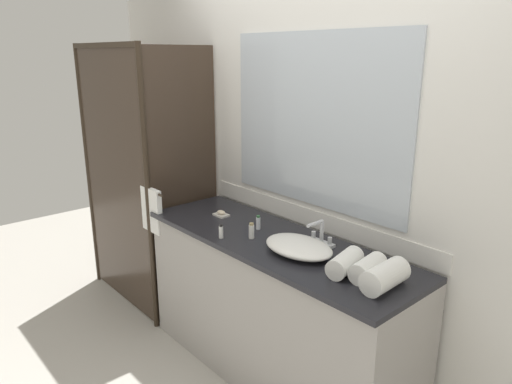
% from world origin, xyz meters
% --- Properties ---
extents(ground_plane, '(8.00, 8.00, 0.00)m').
position_xyz_m(ground_plane, '(0.00, 0.00, 0.00)').
color(ground_plane, '#B7B2A8').
extents(wall_back_with_mirror, '(4.40, 0.06, 2.60)m').
position_xyz_m(wall_back_with_mirror, '(0.00, 0.34, 1.31)').
color(wall_back_with_mirror, silver).
rests_on(wall_back_with_mirror, ground_plane).
extents(vanity_cabinet, '(1.80, 0.58, 0.90)m').
position_xyz_m(vanity_cabinet, '(0.00, 0.01, 0.45)').
color(vanity_cabinet, '#9E9993').
rests_on(vanity_cabinet, ground_plane).
extents(shower_enclosure, '(1.20, 0.59, 2.00)m').
position_xyz_m(shower_enclosure, '(-1.28, -0.19, 1.02)').
color(shower_enclosure, '#2D2319').
rests_on(shower_enclosure, ground_plane).
extents(sink_basin, '(0.41, 0.28, 0.07)m').
position_xyz_m(sink_basin, '(0.23, -0.03, 0.94)').
color(sink_basin, white).
rests_on(sink_basin, vanity_cabinet).
extents(faucet, '(0.17, 0.14, 0.15)m').
position_xyz_m(faucet, '(0.23, 0.14, 0.95)').
color(faucet, silver).
rests_on(faucet, vanity_cabinet).
extents(soap_dish, '(0.10, 0.07, 0.04)m').
position_xyz_m(soap_dish, '(-0.52, 0.02, 0.91)').
color(soap_dish, silver).
rests_on(soap_dish, vanity_cabinet).
extents(amenity_bottle_lotion, '(0.03, 0.03, 0.09)m').
position_xyz_m(amenity_bottle_lotion, '(-0.18, 0.04, 0.94)').
color(amenity_bottle_lotion, silver).
rests_on(amenity_bottle_lotion, vanity_cabinet).
extents(amenity_bottle_conditioner, '(0.03, 0.03, 0.09)m').
position_xyz_m(amenity_bottle_conditioner, '(-0.10, -0.08, 0.94)').
color(amenity_bottle_conditioner, white).
rests_on(amenity_bottle_conditioner, vanity_cabinet).
extents(amenity_bottle_body_wash, '(0.03, 0.03, 0.08)m').
position_xyz_m(amenity_bottle_body_wash, '(-0.21, -0.21, 0.94)').
color(amenity_bottle_body_wash, white).
rests_on(amenity_bottle_body_wash, vanity_cabinet).
extents(rolled_towel_near_edge, '(0.13, 0.25, 0.12)m').
position_xyz_m(rolled_towel_near_edge, '(0.76, -0.03, 0.96)').
color(rolled_towel_near_edge, white).
rests_on(rolled_towel_near_edge, vanity_cabinet).
extents(rolled_towel_middle, '(0.13, 0.22, 0.10)m').
position_xyz_m(rolled_towel_middle, '(0.65, -0.00, 0.95)').
color(rolled_towel_middle, white).
rests_on(rolled_towel_middle, vanity_cabinet).
extents(rolled_towel_far_edge, '(0.15, 0.24, 0.10)m').
position_xyz_m(rolled_towel_far_edge, '(0.54, -0.03, 0.95)').
color(rolled_towel_far_edge, white).
rests_on(rolled_towel_far_edge, vanity_cabinet).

